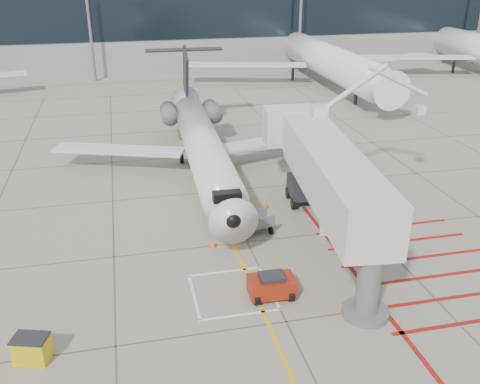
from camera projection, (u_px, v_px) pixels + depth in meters
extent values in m
plane|color=gray|center=(264.00, 277.00, 29.16)|extent=(260.00, 260.00, 0.00)
cone|color=#FF5D0D|center=(213.00, 244.00, 32.03)|extent=(0.37, 0.37, 0.51)
cone|color=#DA640B|center=(266.00, 205.00, 36.97)|extent=(0.41, 0.41, 0.57)
cube|color=gray|center=(214.00, 15.00, 90.81)|extent=(180.00, 28.00, 14.00)
cube|color=black|center=(231.00, 17.00, 77.87)|extent=(180.00, 0.10, 6.00)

